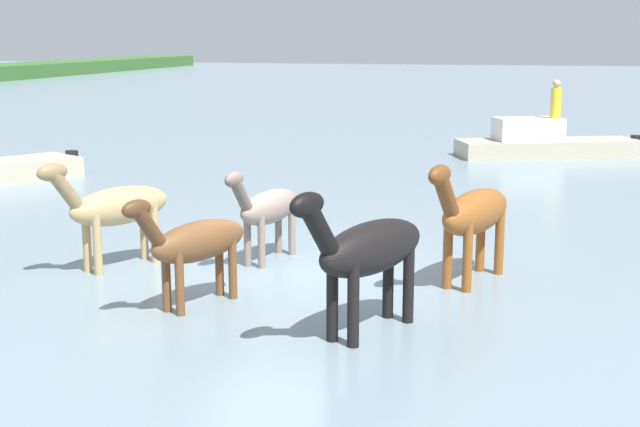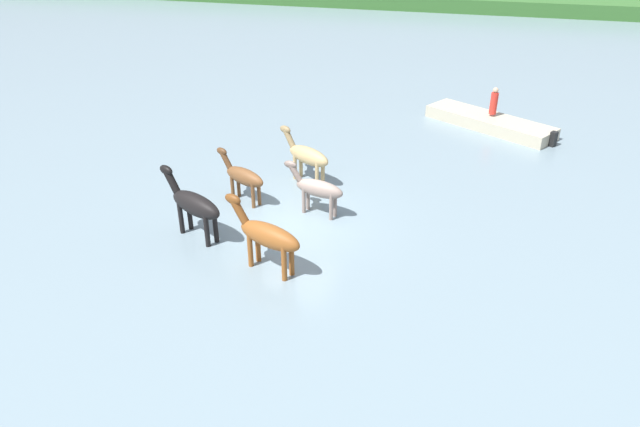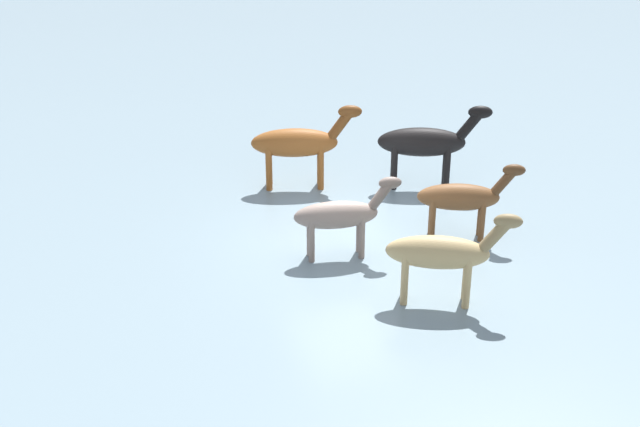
{
  "view_description": "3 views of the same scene",
  "coord_description": "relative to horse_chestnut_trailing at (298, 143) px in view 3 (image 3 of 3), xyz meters",
  "views": [
    {
      "loc": [
        -13.08,
        -3.87,
        3.76
      ],
      "look_at": [
        0.97,
        -0.29,
        0.78
      ],
      "focal_mm": 48.89,
      "sensor_mm": 36.0,
      "label": 1
    },
    {
      "loc": [
        4.99,
        -15.4,
        9.09
      ],
      "look_at": [
        0.93,
        -0.54,
        0.61
      ],
      "focal_mm": 32.35,
      "sensor_mm": 36.0,
      "label": 2
    },
    {
      "loc": [
        6.77,
        14.71,
        8.65
      ],
      "look_at": [
        0.89,
        0.33,
        0.93
      ],
      "focal_mm": 49.61,
      "sensor_mm": 36.0,
      "label": 3
    }
  ],
  "objects": [
    {
      "name": "ground_plane",
      "position": [
        -0.1,
        2.92,
        -1.09
      ],
      "size": [
        201.82,
        201.82,
        0.0
      ],
      "primitive_type": "plane",
      "color": "gray"
    },
    {
      "name": "horse_chestnut_trailing",
      "position": [
        0.0,
        0.0,
        0.0
      ],
      "size": [
        2.53,
        1.25,
        1.98
      ],
      "rotation": [
        0.0,
        0.0,
        2.79
      ],
      "color": "brown",
      "rests_on": "ground_plane"
    },
    {
      "name": "horse_mid_herd",
      "position": [
        -0.56,
        5.7,
        -0.07
      ],
      "size": [
        2.26,
        1.47,
        1.85
      ],
      "rotation": [
        0.0,
        0.0,
        2.64
      ],
      "color": "tan",
      "rests_on": "ground_plane"
    },
    {
      "name": "horse_pinto_flank",
      "position": [
        -2.7,
        1.1,
        0.01
      ],
      "size": [
        2.5,
        1.46,
        2.01
      ],
      "rotation": [
        0.0,
        0.0,
        2.71
      ],
      "color": "black",
      "rests_on": "ground_plane"
    },
    {
      "name": "horse_dun_straggler",
      "position": [
        0.45,
        3.43,
        -0.17
      ],
      "size": [
        2.15,
        0.87,
        1.67
      ],
      "rotation": [
        0.0,
        0.0,
        2.9
      ],
      "color": "gray",
      "rests_on": "ground_plane"
    },
    {
      "name": "horse_lead",
      "position": [
        -2.18,
        3.65,
        -0.17
      ],
      "size": [
        2.09,
        1.23,
        1.68
      ],
      "rotation": [
        0.0,
        0.0,
        2.7
      ],
      "color": "brown",
      "rests_on": "ground_plane"
    }
  ]
}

